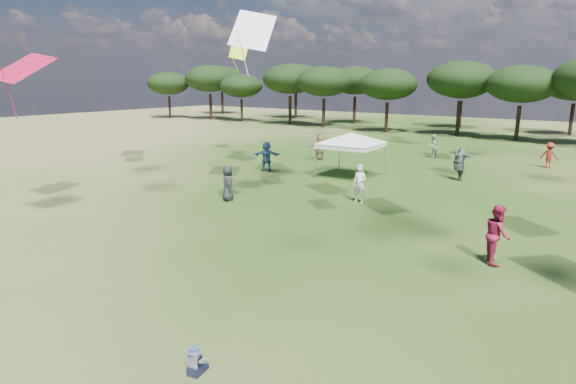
% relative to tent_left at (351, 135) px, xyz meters
% --- Properties ---
extents(tent_left, '(6.41, 6.41, 2.91)m').
position_rel_tent_left_xyz_m(tent_left, '(0.00, 0.00, 0.00)').
color(tent_left, gray).
rests_on(tent_left, ground).
extents(toddler, '(0.42, 0.46, 0.58)m').
position_rel_tent_left_xyz_m(toddler, '(7.08, -18.72, -2.22)').
color(toddler, '#161931').
rests_on(toddler, ground).
extents(festival_crowd, '(29.50, 23.67, 1.93)m').
position_rel_tent_left_xyz_m(festival_crowd, '(6.62, 2.49, -1.58)').
color(festival_crowd, white).
rests_on(festival_crowd, ground).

